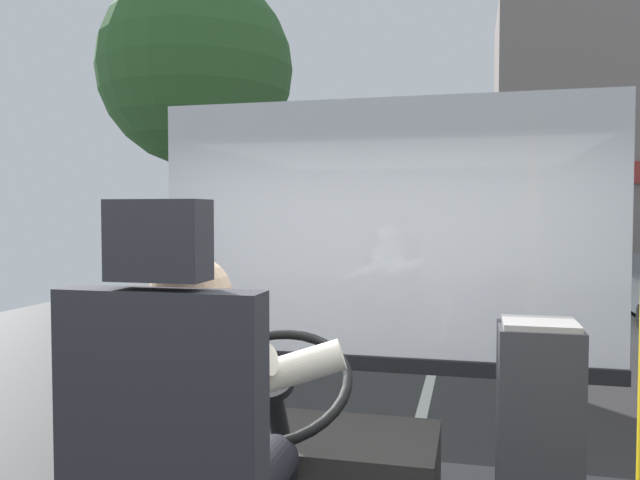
{
  "coord_description": "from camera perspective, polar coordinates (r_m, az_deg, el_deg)",
  "views": [
    {
      "loc": [
        0.48,
        -1.76,
        2.07
      ],
      "look_at": [
        -0.23,
        1.18,
        1.93
      ],
      "focal_mm": 35.26,
      "sensor_mm": 36.0,
      "label": 1
    }
  ],
  "objects": [
    {
      "name": "street_tree",
      "position": [
        12.2,
        -11.2,
        14.87
      ],
      "size": [
        3.56,
        3.56,
        6.48
      ],
      "color": "#4C3828",
      "rests_on": "ground"
    },
    {
      "name": "ground",
      "position": [
        10.77,
        10.92,
        -8.72
      ],
      "size": [
        18.0,
        44.0,
        0.06
      ],
      "color": "#2C2C2C"
    },
    {
      "name": "fare_box",
      "position": [
        2.45,
        19.13,
        -18.09
      ],
      "size": [
        0.28,
        0.27,
        0.96
      ],
      "color": "#333338",
      "rests_on": "bus_floor"
    },
    {
      "name": "bus_driver",
      "position": [
        1.73,
        -10.61,
        -16.59
      ],
      "size": [
        0.69,
        0.57,
        0.73
      ],
      "color": "black",
      "rests_on": "driver_seat"
    },
    {
      "name": "windshield_panel",
      "position": [
        3.42,
        5.55,
        -2.31
      ],
      "size": [
        2.5,
        0.08,
        1.48
      ],
      "color": "white"
    },
    {
      "name": "steering_console",
      "position": [
        2.84,
        -1.28,
        -20.35
      ],
      "size": [
        1.1,
        1.05,
        0.89
      ],
      "color": "#282623",
      "rests_on": "bus_floor"
    }
  ]
}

